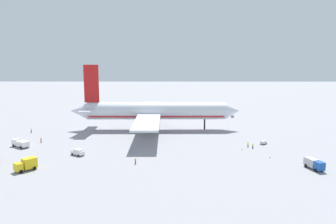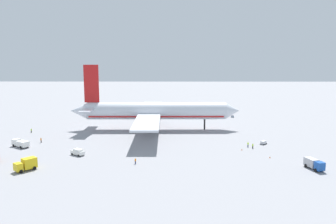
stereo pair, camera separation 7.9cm
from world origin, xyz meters
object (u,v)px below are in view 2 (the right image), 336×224
object	(u,v)px
baggage_cart_0	(263,142)
ground_worker_1	(31,131)
service_van	(78,152)
traffic_cone_0	(242,149)
ground_worker_2	(41,140)
ground_worker_3	(253,146)
service_truck_3	(314,164)
ground_worker_4	(135,161)
baggage_cart_1	(232,116)
ground_worker_0	(248,144)
service_truck_2	(20,143)
traffic_cone_1	(270,157)
service_truck_0	(26,164)
airliner	(154,111)

from	to	relation	value
baggage_cart_0	ground_worker_1	xyz separation A→B (m)	(-87.21, 17.70, 0.18)
service_van	traffic_cone_0	world-z (taller)	service_van
ground_worker_2	ground_worker_3	bearing A→B (deg)	-5.62
service_truck_3	ground_worker_4	size ratio (longest dim) A/B	3.90
baggage_cart_1	ground_worker_1	distance (m)	93.95
service_van	ground_worker_0	size ratio (longest dim) A/B	2.67
service_truck_2	traffic_cone_0	world-z (taller)	service_truck_2
ground_worker_3	traffic_cone_0	distance (m)	4.64
service_truck_3	ground_worker_0	xyz separation A→B (m)	(-12.30, 22.25, -0.59)
ground_worker_1	baggage_cart_0	bearing A→B (deg)	-11.48
ground_worker_4	traffic_cone_1	world-z (taller)	ground_worker_4
baggage_cart_0	ground_worker_1	size ratio (longest dim) A/B	1.68
service_truck_2	traffic_cone_1	world-z (taller)	service_truck_2
ground_worker_1	ground_worker_3	distance (m)	85.44
baggage_cart_1	ground_worker_4	size ratio (longest dim) A/B	1.77
baggage_cart_1	ground_worker_1	size ratio (longest dim) A/B	1.77
service_truck_2	service_truck_3	bearing A→B (deg)	-13.93
ground_worker_1	ground_worker_2	world-z (taller)	ground_worker_2
service_truck_2	traffic_cone_1	size ratio (longest dim) A/B	12.56
service_truck_2	ground_worker_1	size ratio (longest dim) A/B	4.17
baggage_cart_0	service_van	bearing A→B (deg)	-167.23
service_van	baggage_cart_1	size ratio (longest dim) A/B	1.61
service_truck_0	baggage_cart_0	world-z (taller)	service_truck_0
service_van	ground_worker_1	xyz separation A→B (m)	(-27.20, 31.30, -0.19)
ground_worker_2	ground_worker_4	distance (m)	42.60
service_truck_0	baggage_cart_0	distance (m)	74.86
baggage_cart_0	ground_worker_3	bearing A→B (deg)	-132.30
ground_worker_2	traffic_cone_1	distance (m)	76.67
traffic_cone_1	ground_worker_0	bearing A→B (deg)	106.39
airliner	ground_worker_3	bearing A→B (deg)	-40.90
ground_worker_3	traffic_cone_1	distance (m)	10.98
ground_worker_4	traffic_cone_0	distance (m)	35.60
service_truck_2	baggage_cart_1	world-z (taller)	service_truck_2
traffic_cone_1	traffic_cone_0	bearing A→B (deg)	127.58
service_truck_3	ground_worker_3	size ratio (longest dim) A/B	3.93
service_truck_0	baggage_cart_1	bearing A→B (deg)	49.81
service_van	ground_worker_0	xyz separation A→B (m)	(53.87, 9.83, -0.13)
service_truck_0	ground_worker_0	distance (m)	67.78
ground_worker_3	traffic_cone_1	world-z (taller)	ground_worker_3
ground_worker_2	traffic_cone_0	distance (m)	68.72
service_truck_0	service_truck_3	size ratio (longest dim) A/B	0.88
ground_worker_4	traffic_cone_0	bearing A→B (deg)	23.63
baggage_cart_1	traffic_cone_1	size ratio (longest dim) A/B	5.32
baggage_cart_1	ground_worker_1	world-z (taller)	ground_worker_1
ground_worker_1	ground_worker_2	xyz separation A→B (m)	(10.12, -16.07, 0.05)
ground_worker_0	ground_worker_2	world-z (taller)	ground_worker_0
ground_worker_2	ground_worker_3	distance (m)	72.46
ground_worker_0	ground_worker_4	bearing A→B (deg)	-152.85
ground_worker_4	traffic_cone_1	distance (m)	39.55
baggage_cart_1	ground_worker_2	distance (m)	92.77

